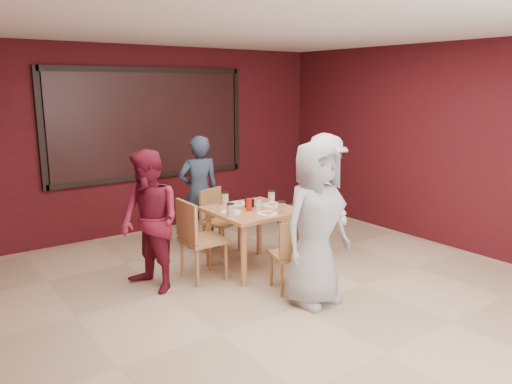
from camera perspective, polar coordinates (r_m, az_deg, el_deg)
floor at (r=5.27m, az=4.95°, el=-12.93°), size 7.00×7.00×0.00m
window_blinds at (r=7.72m, az=-11.99°, el=7.62°), size 3.00×0.02×1.50m
dining_table at (r=6.04m, az=-0.45°, el=-2.80°), size 0.98×0.98×0.91m
chair_front at (r=5.43m, az=4.24°, el=-6.82°), size 0.50×0.50×0.83m
chair_back at (r=6.75m, az=-4.47°, el=-2.83°), size 0.52×0.52×0.86m
chair_left at (r=5.76m, az=-6.75°, el=-4.97°), size 0.47×0.47×0.95m
chair_right at (r=6.59m, az=5.66°, el=-2.95°), size 0.45×0.45×0.91m
diner_front at (r=5.10m, az=6.83°, el=-3.64°), size 0.87×0.60×1.70m
diner_back at (r=6.90m, az=-6.53°, el=-0.02°), size 0.64×0.50×1.56m
diner_left at (r=5.52m, az=-12.06°, el=-3.33°), size 0.74×0.87×1.56m
diner_right at (r=6.71m, az=7.83°, el=-0.20°), size 0.88×1.17×1.61m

